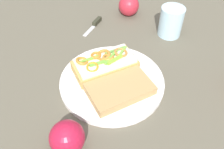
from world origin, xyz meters
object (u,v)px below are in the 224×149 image
object	(u,v)px
plate	(112,82)
drinking_glass	(171,22)
sandwich	(105,64)
knife	(95,24)
apple_0	(129,5)
apple_2	(67,138)
bread_slice_side	(120,88)

from	to	relation	value
plate	drinking_glass	size ratio (longest dim) A/B	2.88
sandwich	drinking_glass	world-z (taller)	drinking_glass
sandwich	drinking_glass	size ratio (longest dim) A/B	1.91
plate	knife	xyz separation A→B (m)	(-0.28, 0.00, -0.00)
apple_0	apple_2	distance (m)	0.54
knife	sandwich	bearing A→B (deg)	36.64
sandwich	bread_slice_side	xyz separation A→B (m)	(0.09, 0.02, -0.01)
knife	drinking_glass	bearing A→B (deg)	105.42
bread_slice_side	knife	world-z (taller)	bread_slice_side
sandwich	drinking_glass	xyz separation A→B (m)	(-0.13, 0.24, 0.01)
bread_slice_side	apple_2	bearing A→B (deg)	-155.61
sandwich	apple_2	world-z (taller)	apple_2
apple_2	knife	world-z (taller)	apple_2
apple_2	knife	distance (m)	0.46
drinking_glass	sandwich	bearing A→B (deg)	-61.38
drinking_glass	apple_0	bearing A→B (deg)	-145.24
plate	sandwich	distance (m)	0.05
plate	apple_2	size ratio (longest dim) A/B	3.71
sandwich	apple_2	xyz separation A→B (m)	(0.20, -0.12, 0.00)
bread_slice_side	knife	distance (m)	0.32
bread_slice_side	knife	bearing A→B (deg)	76.20
plate	apple_0	distance (m)	0.35
sandwich	knife	world-z (taller)	sandwich
sandwich	apple_2	size ratio (longest dim) A/B	2.46
apple_0	drinking_glass	size ratio (longest dim) A/B	0.76
apple_0	sandwich	bearing A→B (deg)	-27.27
apple_2	sandwich	bearing A→B (deg)	149.52
plate	apple_0	xyz separation A→B (m)	(-0.32, 0.13, 0.03)
apple_0	drinking_glass	bearing A→B (deg)	34.76
apple_0	knife	distance (m)	0.14
sandwich	knife	bearing A→B (deg)	74.45
drinking_glass	knife	bearing A→B (deg)	-113.97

